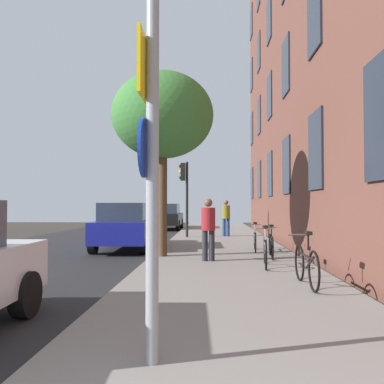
# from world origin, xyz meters

# --- Properties ---
(ground_plane) EXTENTS (41.80, 41.80, 0.00)m
(ground_plane) POSITION_xyz_m (-2.40, 15.00, 0.00)
(ground_plane) COLOR #332D28
(road_asphalt) EXTENTS (7.00, 38.00, 0.01)m
(road_asphalt) POSITION_xyz_m (-4.50, 15.00, 0.01)
(road_asphalt) COLOR #232326
(road_asphalt) RESTS_ON ground
(sidewalk) EXTENTS (4.20, 38.00, 0.12)m
(sidewalk) POSITION_xyz_m (1.10, 15.00, 0.06)
(sidewalk) COLOR gray
(sidewalk) RESTS_ON ground
(sign_post) EXTENTS (0.16, 0.60, 3.55)m
(sign_post) POSITION_xyz_m (0.14, 3.28, 2.07)
(sign_post) COLOR gray
(sign_post) RESTS_ON sidewalk
(traffic_light) EXTENTS (0.43, 0.24, 3.39)m
(traffic_light) POSITION_xyz_m (-0.48, 18.17, 2.45)
(traffic_light) COLOR black
(traffic_light) RESTS_ON sidewalk
(tree_near) EXTENTS (2.90, 2.90, 5.24)m
(tree_near) POSITION_xyz_m (-0.67, 11.19, 4.10)
(tree_near) COLOR #4C3823
(tree_near) RESTS_ON sidewalk
(bicycle_0) EXTENTS (0.42, 1.77, 0.99)m
(bicycle_0) POSITION_xyz_m (2.40, 6.97, 0.51)
(bicycle_0) COLOR black
(bicycle_0) RESTS_ON sidewalk
(bicycle_1) EXTENTS (0.42, 1.74, 0.97)m
(bicycle_1) POSITION_xyz_m (1.97, 9.28, 0.50)
(bicycle_1) COLOR black
(bicycle_1) RESTS_ON sidewalk
(bicycle_2) EXTENTS (0.42, 1.66, 0.91)m
(bicycle_2) POSITION_xyz_m (2.35, 10.97, 0.47)
(bicycle_2) COLOR black
(bicycle_2) RESTS_ON sidewalk
(bicycle_3) EXTENTS (0.42, 1.70, 0.91)m
(bicycle_3) POSITION_xyz_m (2.08, 12.56, 0.47)
(bicycle_3) COLOR black
(bicycle_3) RESTS_ON sidewalk
(pedestrian_0) EXTENTS (0.41, 0.41, 1.61)m
(pedestrian_0) POSITION_xyz_m (0.64, 10.23, 1.04)
(pedestrian_0) COLOR #26262D
(pedestrian_0) RESTS_ON sidewalk
(pedestrian_1) EXTENTS (0.46, 0.46, 1.66)m
(pedestrian_1) POSITION_xyz_m (1.40, 18.67, 1.07)
(pedestrian_1) COLOR navy
(pedestrian_1) RESTS_ON sidewalk
(car_1) EXTENTS (1.90, 4.25, 1.62)m
(car_1) POSITION_xyz_m (-2.22, 13.74, 0.84)
(car_1) COLOR navy
(car_1) RESTS_ON road_asphalt
(car_2) EXTENTS (1.82, 4.27, 1.62)m
(car_2) POSITION_xyz_m (-2.06, 25.44, 0.84)
(car_2) COLOR black
(car_2) RESTS_ON road_asphalt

